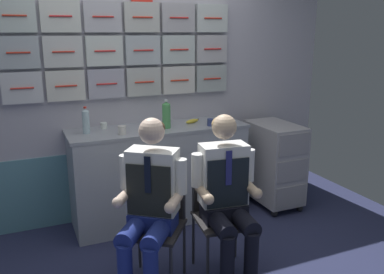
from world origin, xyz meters
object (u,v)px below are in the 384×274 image
Objects in this scene: snack_banana at (192,121)px; service_trolley at (274,162)px; folding_chair_right at (219,204)px; crew_member_right at (227,193)px; water_bottle_clear at (86,121)px; crew_member_left at (149,201)px; paper_cup_tan at (210,122)px; folding_chair_left at (157,212)px.

service_trolley is at bearing -12.26° from snack_banana.
folding_chair_right is at bearing -142.22° from service_trolley.
folding_chair_right is at bearing 82.63° from crew_member_right.
crew_member_right reaches higher than service_trolley.
water_bottle_clear reaches higher than service_trolley.
water_bottle_clear is (-0.78, 1.18, 0.36)m from crew_member_right.
service_trolley is 1.90m from crew_member_left.
crew_member_right is (-0.02, -0.16, 0.15)m from folding_chair_right.
folding_chair_right is 1.01m from paper_cup_tan.
service_trolley reaches higher than folding_chair_right.
crew_member_left reaches higher than folding_chair_left.
service_trolley is at bearing 26.69° from folding_chair_left.
folding_chair_right is 4.95× the size of snack_banana.
crew_member_right is at bearing -25.11° from folding_chair_left.
paper_cup_tan is (-0.74, 0.01, 0.49)m from service_trolley.
service_trolley is 3.66× the size of water_bottle_clear.
crew_member_left reaches higher than folding_chair_right.
paper_cup_tan is at bearing 68.53° from folding_chair_right.
folding_chair_right is 12.29× the size of paper_cup_tan.
water_bottle_clear is at bearing -179.80° from snack_banana.
folding_chair_left is at bearing 173.71° from folding_chair_right.
crew_member_right reaches higher than folding_chair_right.
crew_member_right is at bearing -56.63° from water_bottle_clear.
service_trolley is at bearing 28.90° from crew_member_left.
paper_cup_tan is 0.21m from snack_banana.
crew_member_left reaches higher than water_bottle_clear.
snack_banana is at bearing 167.74° from service_trolley.
snack_banana is (0.80, 1.10, 0.27)m from crew_member_left.
service_trolley is 0.71× the size of crew_member_left.
snack_banana is (-0.86, 0.19, 0.48)m from service_trolley.
folding_chair_left and folding_chair_right have the same top height.
paper_cup_tan is at bearing -8.65° from water_bottle_clear.
crew_member_left is (-0.10, -0.13, 0.16)m from folding_chair_left.
crew_member_right is (0.46, -0.21, 0.15)m from folding_chair_left.
crew_member_right is at bearing -101.58° from snack_banana.
folding_chair_left is 0.69× the size of crew_member_right.
folding_chair_right is 3.55× the size of water_bottle_clear.
crew_member_left is 7.23× the size of snack_banana.
folding_chair_left is at bearing 53.26° from crew_member_left.
water_bottle_clear is 1.40× the size of snack_banana.
crew_member_left reaches higher than service_trolley.
crew_member_right is at bearing -137.77° from service_trolley.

